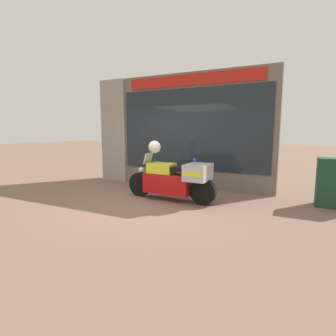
{
  "coord_description": "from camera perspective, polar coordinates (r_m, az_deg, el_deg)",
  "views": [
    {
      "loc": [
        3.23,
        -5.46,
        1.72
      ],
      "look_at": [
        0.2,
        0.77,
        0.72
      ],
      "focal_mm": 28.0,
      "sensor_mm": 36.0,
      "label": 1
    }
  ],
  "objects": [
    {
      "name": "paramedic_motorcycle",
      "position": [
        6.39,
        1.55,
        -2.38
      ],
      "size": [
        2.39,
        0.71,
        1.15
      ],
      "rotation": [
        0.0,
        0.0,
        3.09
      ],
      "color": "black",
      "rests_on": "ground"
    },
    {
      "name": "ground_plane",
      "position": [
        6.57,
        -4.53,
        -7.0
      ],
      "size": [
        60.0,
        60.0,
        0.0
      ],
      "primitive_type": "plane",
      "color": "#7A5B4C"
    },
    {
      "name": "window_display",
      "position": [
        8.1,
        5.24,
        -0.65
      ],
      "size": [
        4.28,
        0.3,
        2.02
      ],
      "color": "slate",
      "rests_on": "ground"
    },
    {
      "name": "white_helmet",
      "position": [
        6.58,
        -2.93,
        4.6
      ],
      "size": [
        0.31,
        0.31,
        0.31
      ],
      "primitive_type": "sphere",
      "color": "white",
      "rests_on": "paramedic_motorcycle"
    },
    {
      "name": "shop_building",
      "position": [
        8.3,
        -0.12,
        8.03
      ],
      "size": [
        5.7,
        0.55,
        3.38
      ],
      "color": "#6B6056",
      "rests_on": "ground"
    }
  ]
}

